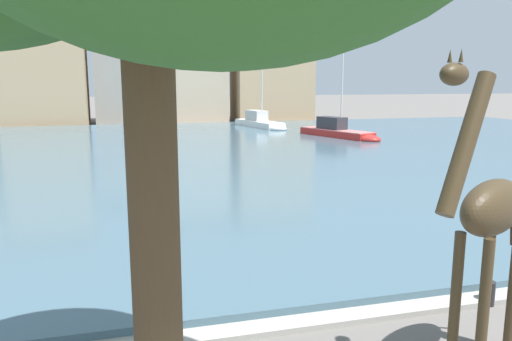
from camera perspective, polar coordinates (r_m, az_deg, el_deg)
harbor_water at (r=29.83m, az=-12.69°, el=1.64°), size 81.36×42.46×0.27m
quay_edge_coping at (r=9.24m, az=-6.22°, el=-18.57°), size 81.36×0.50×0.12m
giraffe_statue at (r=8.31m, az=25.31°, el=-4.67°), size 2.64×1.68×4.91m
sailboat_white at (r=45.97m, az=0.65°, el=5.44°), size 3.41×7.84×7.44m
sailboat_red at (r=38.33m, az=9.75°, el=4.33°), size 4.03×7.74×9.59m
mooring_bollard at (r=11.38m, az=25.35°, el=-12.72°), size 0.24×0.24×0.50m
townhouse_wide_warehouse at (r=54.57m, az=-23.41°, el=11.61°), size 8.17×5.42×13.01m
townhouse_narrow_midrow at (r=56.57m, az=-14.58°, el=10.53°), size 7.05×7.30×10.04m
townhouse_tall_gabled at (r=56.77m, az=-7.05°, el=12.12°), size 6.67×5.62×12.69m
townhouse_end_terrace at (r=57.69m, az=1.84°, el=12.35°), size 8.93×5.40×13.07m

